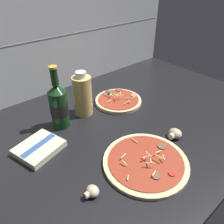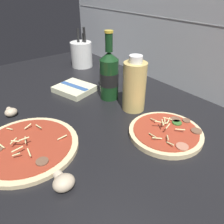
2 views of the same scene
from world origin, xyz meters
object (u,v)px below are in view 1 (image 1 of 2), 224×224
(oil_bottle, at_px, (83,95))
(dish_towel, at_px, (39,148))
(mushroom_right, at_px, (175,134))
(pizza_near, at_px, (146,162))
(pizza_far, at_px, (118,100))
(mushroom_left, at_px, (92,191))
(beer_bottle, at_px, (59,105))

(oil_bottle, relative_size, dish_towel, 1.11)
(oil_bottle, height_order, mushroom_right, oil_bottle)
(pizza_near, bearing_deg, pizza_far, 60.99)
(mushroom_right, bearing_deg, oil_bottle, 114.35)
(pizza_far, xyz_separation_m, dish_towel, (-0.44, -0.07, 0.00))
(mushroom_left, relative_size, dish_towel, 0.25)
(dish_towel, bearing_deg, mushroom_left, -82.79)
(mushroom_left, distance_m, mushroom_right, 0.39)
(beer_bottle, height_order, dish_towel, beer_bottle)
(beer_bottle, distance_m, dish_towel, 0.18)
(beer_bottle, distance_m, oil_bottle, 0.13)
(pizza_far, xyz_separation_m, oil_bottle, (-0.18, 0.03, 0.08))
(oil_bottle, distance_m, mushroom_right, 0.41)
(mushroom_left, height_order, dish_towel, mushroom_left)
(pizza_far, height_order, dish_towel, pizza_far)
(oil_bottle, distance_m, mushroom_left, 0.44)
(pizza_near, bearing_deg, oil_bottle, 87.39)
(pizza_far, relative_size, dish_towel, 1.25)
(pizza_far, bearing_deg, mushroom_left, -140.22)
(pizza_near, distance_m, pizza_far, 0.41)
(dish_towel, bearing_deg, pizza_near, -50.16)
(oil_bottle, distance_m, dish_towel, 0.29)
(mushroom_right, bearing_deg, pizza_near, -174.31)
(dish_towel, bearing_deg, pizza_far, 8.56)
(mushroom_left, bearing_deg, beer_bottle, 73.83)
(pizza_near, bearing_deg, mushroom_left, 174.81)
(oil_bottle, height_order, dish_towel, oil_bottle)
(pizza_far, distance_m, mushroom_right, 0.34)
(beer_bottle, relative_size, mushroom_left, 5.85)
(pizza_far, relative_size, mushroom_left, 5.03)
(beer_bottle, bearing_deg, mushroom_right, -50.56)
(pizza_near, bearing_deg, mushroom_right, 5.69)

